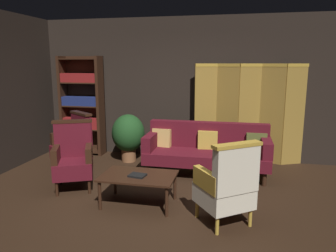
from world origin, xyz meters
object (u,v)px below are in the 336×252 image
object	(u,v)px
velvet_couch	(207,148)
coffee_table	(139,178)
bookshelf	(82,104)
armchair_gilt_accent	(227,185)
folding_screen	(249,112)
armchair_wing_left	(73,157)
armchair_wing_right	(74,143)
book_black_cloth	(137,175)
potted_plant	(128,134)

from	to	relation	value
velvet_couch	coffee_table	world-z (taller)	velvet_couch
bookshelf	armchair_gilt_accent	distance (m)	4.03
folding_screen	coffee_table	size ratio (longest dim) A/B	2.10
coffee_table	armchair_wing_left	size ratio (longest dim) A/B	0.96
armchair_wing_left	armchair_wing_right	bearing A→B (deg)	117.85
armchair_wing_left	book_black_cloth	bearing A→B (deg)	-19.82
bookshelf	armchair_wing_right	xyz separation A→B (m)	(0.34, -1.05, -0.57)
coffee_table	armchair_wing_right	size ratio (longest dim) A/B	0.96
armchair_wing_right	coffee_table	bearing A→B (deg)	-36.23
velvet_couch	armchair_gilt_accent	world-z (taller)	armchair_gilt_accent
velvet_couch	potted_plant	bearing A→B (deg)	166.00
bookshelf	book_black_cloth	bearing A→B (deg)	-49.62
coffee_table	armchair_gilt_accent	distance (m)	1.23
bookshelf	armchair_wing_left	distance (m)	2.07
folding_screen	armchair_gilt_accent	bearing A→B (deg)	-96.71
folding_screen	coffee_table	world-z (taller)	folding_screen
armchair_gilt_accent	armchair_wing_left	world-z (taller)	same
coffee_table	armchair_gilt_accent	world-z (taller)	armchair_gilt_accent
armchair_gilt_accent	armchair_wing_right	xyz separation A→B (m)	(-2.76, 1.46, 0.00)
potted_plant	book_black_cloth	size ratio (longest dim) A/B	4.33
velvet_couch	armchair_wing_left	xyz separation A→B (m)	(-1.94, -1.10, 0.04)
coffee_table	armchair_gilt_accent	size ratio (longest dim) A/B	0.96
coffee_table	velvet_couch	bearing A→B (deg)	61.94
armchair_wing_left	armchair_wing_right	distance (m)	0.89
armchair_gilt_accent	potted_plant	bearing A→B (deg)	132.48
bookshelf	potted_plant	bearing A→B (deg)	-17.17
folding_screen	potted_plant	world-z (taller)	folding_screen
potted_plant	armchair_gilt_accent	bearing A→B (deg)	-47.52
potted_plant	book_black_cloth	bearing A→B (deg)	-67.43
folding_screen	book_black_cloth	world-z (taller)	folding_screen
bookshelf	armchair_wing_left	xyz separation A→B (m)	(0.76, -1.84, -0.57)
bookshelf	armchair_wing_right	distance (m)	1.25
armchair_wing_left	coffee_table	bearing A→B (deg)	-17.65
folding_screen	potted_plant	bearing A→B (deg)	-168.81
armchair_gilt_accent	book_black_cloth	size ratio (longest dim) A/B	4.82
armchair_wing_right	potted_plant	xyz separation A→B (m)	(0.78, 0.71, 0.05)
armchair_wing_left	armchair_wing_right	xyz separation A→B (m)	(-0.41, 0.78, 0.00)
folding_screen	potted_plant	size ratio (longest dim) A/B	2.24
coffee_table	armchair_wing_right	world-z (taller)	armchair_wing_right
potted_plant	coffee_table	bearing A→B (deg)	-66.92
potted_plant	folding_screen	bearing A→B (deg)	11.19
book_black_cloth	potted_plant	bearing A→B (deg)	112.57
velvet_couch	armchair_gilt_accent	xyz separation A→B (m)	(0.41, -1.77, 0.04)
armchair_gilt_accent	potted_plant	xyz separation A→B (m)	(-1.98, 2.16, 0.05)
folding_screen	bookshelf	distance (m)	3.42
armchair_gilt_accent	velvet_couch	bearing A→B (deg)	102.93
armchair_wing_left	book_black_cloth	distance (m)	1.24
coffee_table	potted_plant	xyz separation A→B (m)	(-0.79, 1.86, 0.16)
velvet_couch	armchair_wing_right	xyz separation A→B (m)	(-2.36, -0.31, 0.04)
armchair_wing_right	book_black_cloth	distance (m)	1.98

